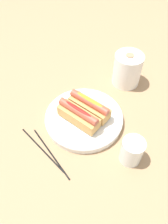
{
  "coord_description": "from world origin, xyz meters",
  "views": [
    {
      "loc": [
        0.33,
        -0.34,
        0.63
      ],
      "look_at": [
        -0.01,
        -0.01,
        0.05
      ],
      "focal_mm": 35.57,
      "sensor_mm": 36.0,
      "label": 1
    }
  ],
  "objects": [
    {
      "name": "paper_towel_roll",
      "position": [
        -0.04,
        0.26,
        0.07
      ],
      "size": [
        0.11,
        0.11,
        0.13
      ],
      "color": "white",
      "rests_on": "ground_plane"
    },
    {
      "name": "hotdog_front",
      "position": [
        -0.01,
        -0.03,
        0.06
      ],
      "size": [
        0.16,
        0.07,
        0.06
      ],
      "color": "tan",
      "rests_on": "serving_bowl"
    },
    {
      "name": "hotdog_back",
      "position": [
        -0.02,
        0.02,
        0.06
      ],
      "size": [
        0.16,
        0.07,
        0.06
      ],
      "color": "tan",
      "rests_on": "serving_bowl"
    },
    {
      "name": "water_glass",
      "position": [
        0.19,
        -0.01,
        0.04
      ],
      "size": [
        0.07,
        0.07,
        0.09
      ],
      "color": "white",
      "rests_on": "ground_plane"
    },
    {
      "name": "serving_bowl",
      "position": [
        -0.01,
        -0.01,
        0.02
      ],
      "size": [
        0.27,
        0.27,
        0.03
      ],
      "color": "white",
      "rests_on": "ground_plane"
    },
    {
      "name": "ground_plane",
      "position": [
        0.0,
        0.0,
        0.0
      ],
      "size": [
        2.4,
        2.4,
        0.0
      ],
      "primitive_type": "plane",
      "color": "#9E7A56"
    },
    {
      "name": "chopstick_near",
      "position": [
        0.01,
        -0.17,
        0.0
      ],
      "size": [
        0.22,
        0.04,
        0.01
      ],
      "primitive_type": "cylinder",
      "rotation": [
        0.0,
        1.57,
        -0.14
      ],
      "color": "black",
      "rests_on": "ground_plane"
    },
    {
      "name": "chopstick_far",
      "position": [
        -0.02,
        -0.19,
        0.0
      ],
      "size": [
        0.22,
        0.01,
        0.01
      ],
      "primitive_type": "cylinder",
      "rotation": [
        0.0,
        1.57,
        -0.01
      ],
      "color": "black",
      "rests_on": "ground_plane"
    }
  ]
}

